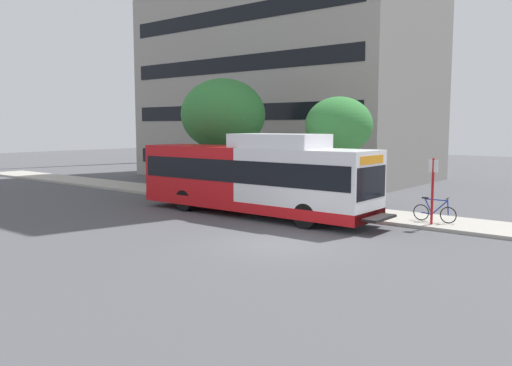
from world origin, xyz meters
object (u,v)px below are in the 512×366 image
(transit_bus, at_px, (254,177))
(street_tree_mid_block, at_px, (223,115))
(bus_stop_sign_pole, at_px, (433,186))
(street_tree_near_stop, at_px, (339,126))
(bicycle_parked, at_px, (435,211))

(transit_bus, bearing_deg, street_tree_mid_block, 53.54)
(bus_stop_sign_pole, distance_m, street_tree_near_stop, 6.18)
(bus_stop_sign_pole, bearing_deg, bicycle_parked, 9.67)
(bus_stop_sign_pole, height_order, street_tree_near_stop, street_tree_near_stop)
(transit_bus, relative_size, bicycle_parked, 6.96)
(transit_bus, height_order, bicycle_parked, transit_bus)
(transit_bus, distance_m, bus_stop_sign_pole, 7.58)
(bus_stop_sign_pole, relative_size, street_tree_mid_block, 0.40)
(bus_stop_sign_pole, distance_m, street_tree_mid_block, 13.36)
(transit_bus, xyz_separation_m, street_tree_near_stop, (4.10, -1.92, 2.29))
(transit_bus, bearing_deg, bus_stop_sign_pole, -73.91)
(bus_stop_sign_pole, relative_size, bicycle_parked, 1.48)
(transit_bus, relative_size, street_tree_mid_block, 1.88)
(street_tree_near_stop, bearing_deg, street_tree_mid_block, 89.78)
(bicycle_parked, relative_size, street_tree_mid_block, 0.27)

